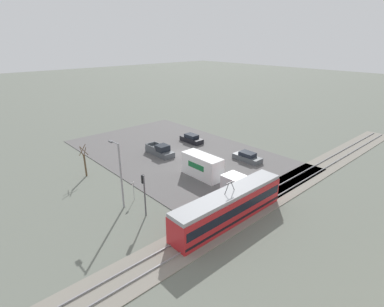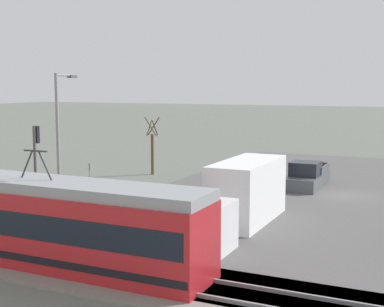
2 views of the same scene
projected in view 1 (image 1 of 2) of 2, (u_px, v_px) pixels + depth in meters
ground_plane at (179, 154)px, 49.90m from camera, size 320.00×320.00×0.00m
road_surface at (179, 154)px, 49.89m from camera, size 23.77×38.92×0.08m
rail_bed at (274, 193)px, 37.15m from camera, size 74.72×4.40×0.22m
light_rail_tram at (229, 206)px, 31.17m from camera, size 14.47×2.66×4.42m
box_truck at (209, 170)px, 40.20m from camera, size 2.37×10.39×3.12m
pickup_truck at (160, 151)px, 49.22m from camera, size 2.04×5.54×1.82m
sedan_car_0 at (191, 139)px, 55.24m from camera, size 1.87×4.66×1.49m
sedan_car_1 at (247, 157)px, 46.83m from camera, size 1.88×4.65×1.41m
traffic_light_pole at (144, 190)px, 31.57m from camera, size 0.28×0.47×4.80m
street_tree at (85, 162)px, 41.27m from camera, size 1.09×0.90×4.59m
street_lamp_near_crossing at (120, 171)px, 32.74m from camera, size 0.36×1.95×7.74m
no_parking_sign at (134, 189)px, 35.28m from camera, size 0.32×0.08×2.33m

